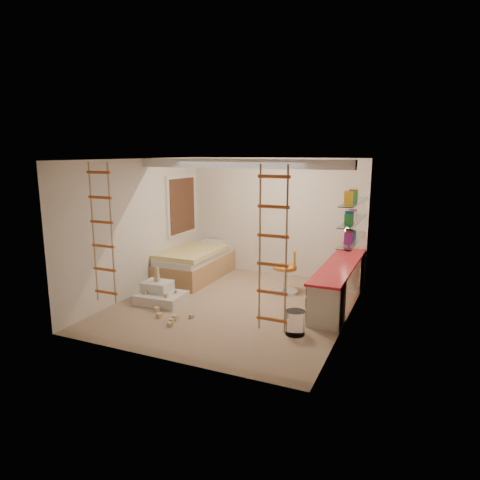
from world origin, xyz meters
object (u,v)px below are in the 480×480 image
at_px(swivel_chair, 286,277).
at_px(bed, 195,263).
at_px(play_platform, 160,295).
at_px(desk, 339,282).

bearing_deg(swivel_chair, bed, 175.13).
relative_size(bed, play_platform, 2.32).
distance_m(bed, swivel_chair, 2.14).
bearing_deg(swivel_chair, desk, -9.72).
height_order(desk, bed, desk).
xyz_separation_m(desk, bed, (-3.20, 0.36, -0.07)).
distance_m(bed, play_platform, 1.64).
bearing_deg(swivel_chair, play_platform, -143.76).
height_order(desk, swivel_chair, swivel_chair).
bearing_deg(play_platform, swivel_chair, 36.24).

